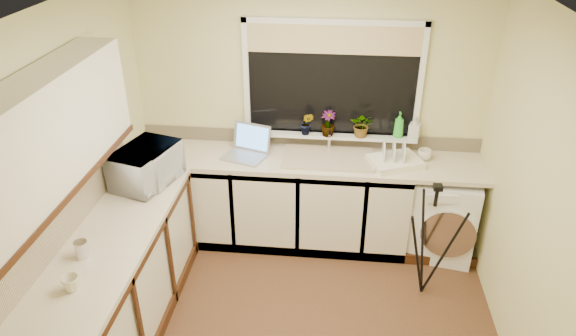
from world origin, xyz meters
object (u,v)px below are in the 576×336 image
(washing_machine, at_px, (443,214))
(plant_d, at_px, (362,125))
(dish_rack, at_px, (395,162))
(soap_bottle_green, at_px, (399,125))
(steel_jar, at_px, (82,249))
(cup_back, at_px, (424,155))
(plant_c, at_px, (328,123))
(laptop, at_px, (248,148))
(tripod, at_px, (429,241))
(plant_b, at_px, (307,124))
(cup_left, at_px, (71,284))
(microwave, at_px, (146,166))
(kettle, at_px, (144,181))
(soap_bottle_clear, at_px, (415,127))

(washing_machine, bearing_deg, plant_d, 173.29)
(dish_rack, distance_m, soap_bottle_green, 0.37)
(washing_machine, xyz_separation_m, steel_jar, (-2.67, -1.53, 0.56))
(washing_machine, relative_size, cup_back, 6.43)
(plant_c, bearing_deg, laptop, -166.32)
(tripod, height_order, plant_c, plant_c)
(steel_jar, distance_m, soap_bottle_green, 2.86)
(laptop, height_order, plant_d, plant_d)
(tripod, xyz_separation_m, plant_b, (-1.07, 0.85, 0.62))
(soap_bottle_green, bearing_deg, plant_c, -176.96)
(dish_rack, distance_m, cup_left, 2.79)
(soap_bottle_green, xyz_separation_m, cup_back, (0.24, -0.14, -0.22))
(washing_machine, xyz_separation_m, microwave, (-2.57, -0.53, 0.65))
(washing_machine, height_order, cup_left, cup_left)
(steel_jar, relative_size, plant_d, 0.53)
(plant_c, bearing_deg, washing_machine, -11.91)
(soap_bottle_green, bearing_deg, plant_d, -175.01)
(kettle, relative_size, plant_b, 0.84)
(plant_d, distance_m, soap_bottle_clear, 0.48)
(plant_b, relative_size, cup_back, 1.74)
(laptop, bearing_deg, cup_left, -93.90)
(laptop, bearing_deg, washing_machine, 16.19)
(cup_left, bearing_deg, microwave, 88.92)
(soap_bottle_green, bearing_deg, cup_back, -31.28)
(laptop, distance_m, tripod, 1.79)
(steel_jar, height_order, soap_bottle_green, soap_bottle_green)
(plant_b, height_order, plant_d, plant_d)
(kettle, height_order, cup_back, kettle)
(cup_back, bearing_deg, plant_c, 172.90)
(laptop, xyz_separation_m, cup_left, (-0.77, -1.91, -0.02))
(kettle, bearing_deg, tripod, 1.18)
(washing_machine, xyz_separation_m, dish_rack, (-0.49, -0.01, 0.53))
(soap_bottle_green, bearing_deg, soap_bottle_clear, -4.05)
(laptop, distance_m, plant_c, 0.77)
(laptop, height_order, soap_bottle_green, soap_bottle_green)
(tripod, bearing_deg, plant_b, 159.78)
(steel_jar, height_order, plant_c, plant_c)
(tripod, xyz_separation_m, microwave, (-2.34, 0.09, 0.52))
(washing_machine, height_order, tripod, tripod)
(microwave, bearing_deg, dish_rack, -59.79)
(soap_bottle_clear, bearing_deg, cup_left, -137.18)
(laptop, distance_m, cup_back, 1.60)
(kettle, height_order, steel_jar, kettle)
(dish_rack, xyz_separation_m, plant_c, (-0.61, 0.24, 0.24))
(plant_c, distance_m, soap_bottle_green, 0.65)
(dish_rack, relative_size, plant_b, 1.97)
(plant_c, height_order, soap_bottle_clear, plant_c)
(washing_machine, height_order, steel_jar, steel_jar)
(steel_jar, height_order, microwave, microwave)
(plant_b, bearing_deg, plant_c, 0.65)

